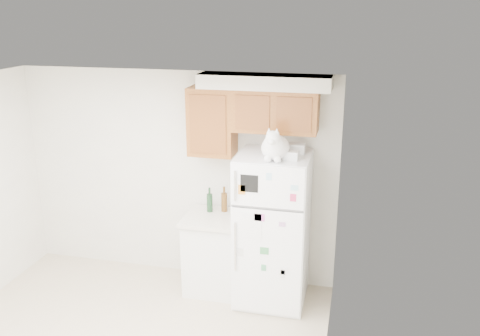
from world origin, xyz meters
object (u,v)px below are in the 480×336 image
(base_counter, at_px, (214,252))
(storage_box_back, at_px, (296,148))
(storage_box_front, at_px, (291,155))
(refrigerator, at_px, (272,230))
(bottle_amber, at_px, (224,199))
(cat, at_px, (275,147))
(bottle_green, at_px, (210,200))

(base_counter, distance_m, storage_box_back, 1.57)
(base_counter, bearing_deg, storage_box_front, -12.77)
(refrigerator, height_order, bottle_amber, refrigerator)
(storage_box_back, bearing_deg, cat, -122.30)
(storage_box_back, xyz_separation_m, bottle_green, (-0.98, 0.05, -0.69))
(storage_box_back, distance_m, bottle_amber, 1.07)
(cat, height_order, bottle_amber, cat)
(base_counter, bearing_deg, storage_box_back, 3.68)
(cat, distance_m, bottle_green, 1.16)
(bottle_amber, bearing_deg, storage_box_back, -6.88)
(storage_box_back, bearing_deg, storage_box_front, -94.61)
(refrigerator, bearing_deg, cat, -77.14)
(refrigerator, relative_size, bottle_green, 5.89)
(storage_box_back, bearing_deg, bottle_amber, 172.79)
(base_counter, distance_m, cat, 1.57)
(refrigerator, xyz_separation_m, storage_box_front, (0.19, -0.13, 0.89))
(storage_box_front, distance_m, bottle_green, 1.22)
(base_counter, distance_m, storage_box_front, 1.57)
(storage_box_back, xyz_separation_m, storage_box_front, (-0.02, -0.26, -0.01))
(cat, xyz_separation_m, storage_box_front, (0.16, 0.03, -0.09))
(refrigerator, xyz_separation_m, bottle_amber, (-0.60, 0.23, 0.22))
(storage_box_front, relative_size, bottle_amber, 0.50)
(cat, height_order, storage_box_back, cat)
(refrigerator, distance_m, storage_box_front, 0.92)
(base_counter, relative_size, cat, 1.80)
(storage_box_back, relative_size, bottle_amber, 0.60)
(cat, relative_size, bottle_amber, 1.71)
(refrigerator, relative_size, base_counter, 1.85)
(refrigerator, bearing_deg, bottle_amber, 159.13)
(base_counter, height_order, storage_box_front, storage_box_front)
(refrigerator, height_order, bottle_green, refrigerator)
(base_counter, xyz_separation_m, bottle_green, (-0.07, 0.11, 0.60))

